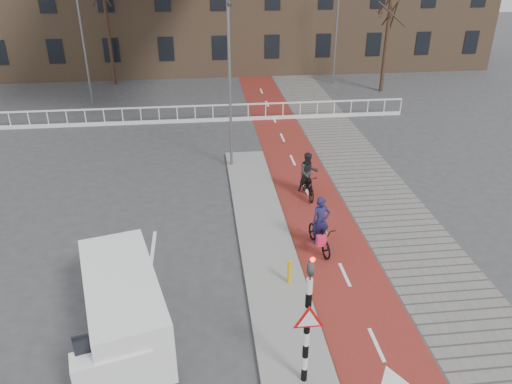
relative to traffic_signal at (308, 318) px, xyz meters
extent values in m
plane|color=#38383A|center=(0.60, 2.02, -1.99)|extent=(120.00, 120.00, 0.00)
cube|color=maroon|center=(2.10, 12.02, -1.98)|extent=(2.50, 60.00, 0.01)
cube|color=slate|center=(4.90, 12.02, -1.98)|extent=(3.00, 60.00, 0.01)
cube|color=gray|center=(-0.10, 6.02, -1.93)|extent=(1.80, 16.00, 0.12)
cylinder|color=black|center=(0.00, 0.02, -0.43)|extent=(0.14, 0.14, 2.88)
imported|color=black|center=(0.00, 0.02, 1.41)|extent=(0.13, 0.16, 0.80)
cylinder|color=#FF0C05|center=(0.00, -0.12, 1.59)|extent=(0.11, 0.02, 0.11)
cylinder|color=#E4A90C|center=(0.29, 3.69, -1.48)|extent=(0.12, 0.12, 0.77)
imported|color=black|center=(1.64, 5.54, -1.50)|extent=(0.92, 1.89, 0.95)
imported|color=#1E1A47|center=(1.64, 5.54, -0.91)|extent=(0.66, 0.49, 1.66)
cube|color=#EC214D|center=(1.55, 5.00, -1.32)|extent=(0.33, 0.24, 0.36)
imported|color=black|center=(2.02, 9.33, -1.46)|extent=(0.60, 1.76, 1.04)
imported|color=black|center=(2.02, 9.33, -0.92)|extent=(0.83, 0.67, 1.63)
cube|color=white|center=(-4.26, 2.11, -1.00)|extent=(2.73, 4.58, 1.71)
cube|color=green|center=(-5.12, 2.11, -1.10)|extent=(0.70, 2.66, 0.55)
cube|color=green|center=(-3.39, 2.11, -1.10)|extent=(0.70, 2.66, 0.55)
cube|color=black|center=(-4.26, 0.31, -0.60)|extent=(1.51, 0.43, 0.90)
cylinder|color=black|center=(-4.60, 0.51, -1.69)|extent=(0.36, 0.63, 0.60)
cylinder|color=black|center=(-3.19, 0.88, -1.69)|extent=(0.36, 0.63, 0.60)
cylinder|color=black|center=(-5.33, 3.34, -1.69)|extent=(0.36, 0.63, 0.60)
cylinder|color=black|center=(-3.91, 3.70, -1.69)|extent=(0.36, 0.63, 0.60)
cube|color=silver|center=(-4.40, 19.02, -1.04)|extent=(28.00, 0.08, 0.08)
cube|color=silver|center=(-4.40, 19.02, -1.89)|extent=(28.00, 0.10, 0.20)
cylinder|color=#301F15|center=(-8.06, 27.99, 2.08)|extent=(0.23, 0.23, 8.13)
cylinder|color=#301F15|center=(10.22, 24.15, 1.14)|extent=(0.26, 0.26, 6.25)
cylinder|color=slate|center=(-0.79, 12.61, 1.62)|extent=(0.12, 0.12, 7.22)
cylinder|color=slate|center=(-8.78, 23.14, 2.27)|extent=(0.12, 0.12, 8.53)
cylinder|color=slate|center=(7.47, 26.51, 1.77)|extent=(0.12, 0.12, 7.51)
camera|label=1|loc=(-2.05, -8.16, 7.28)|focal=35.00mm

